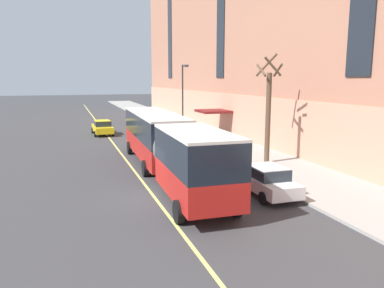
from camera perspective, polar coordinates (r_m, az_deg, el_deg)
ground_plane at (r=19.31m, az=-5.57°, el=-8.08°), size 260.00×260.00×0.00m
sidewalk at (r=25.56m, az=13.80°, el=-3.66°), size 5.66×160.00×0.15m
city_bus at (r=23.05m, az=-3.99°, el=0.27°), size 3.36×18.50×3.62m
parked_car_white_0 at (r=19.77m, az=11.19°, el=-5.42°), size 2.01×4.61×1.56m
parked_car_black_1 at (r=27.34m, az=1.62°, el=-0.98°), size 2.03×4.74×1.56m
parked_car_silver_2 at (r=36.04m, az=-3.12°, el=1.65°), size 1.90×4.71×1.56m
taxi_cab at (r=41.48m, az=-13.49°, el=2.48°), size 2.12×4.73×1.56m
street_tree_mid_block at (r=26.32m, az=11.54°, el=5.16°), size 1.64×1.67×7.55m
street_lamp at (r=37.82m, az=-1.34°, el=7.75°), size 0.36×1.48×7.19m
lane_centerline at (r=22.11m, az=-7.49°, el=-5.77°), size 0.16×140.00×0.01m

